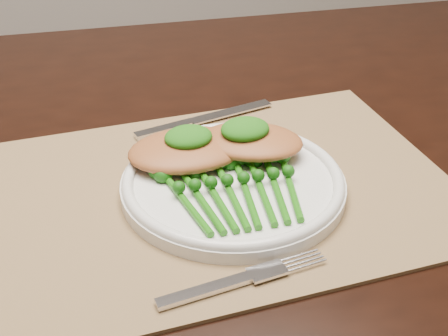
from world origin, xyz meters
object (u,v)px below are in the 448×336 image
object	(u,v)px
broccolini_bundle	(239,194)
chicken_fillet_left	(188,150)
placemat	(228,189)
dinner_plate	(233,182)

from	to	relation	value
broccolini_bundle	chicken_fillet_left	bearing A→B (deg)	112.78
placemat	chicken_fillet_left	distance (m)	0.07
chicken_fillet_left	dinner_plate	bearing A→B (deg)	-55.19
dinner_plate	chicken_fillet_left	world-z (taller)	chicken_fillet_left
placemat	broccolini_bundle	distance (m)	0.05
chicken_fillet_left	broccolini_bundle	size ratio (longest dim) A/B	0.86
dinner_plate	broccolini_bundle	xyz separation A→B (m)	(-0.00, -0.03, 0.01)
dinner_plate	broccolini_bundle	bearing A→B (deg)	-97.19
dinner_plate	broccolini_bundle	size ratio (longest dim) A/B	1.54
dinner_plate	chicken_fillet_left	bearing A→B (deg)	123.49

